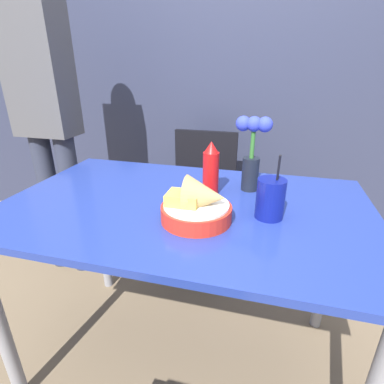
{
  "coord_description": "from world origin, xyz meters",
  "views": [
    {
      "loc": [
        0.27,
        -0.92,
        1.21
      ],
      "look_at": [
        0.04,
        -0.03,
        0.82
      ],
      "focal_mm": 28.0,
      "sensor_mm": 36.0,
      "label": 1
    }
  ],
  "objects_px": {
    "ketchup_bottle": "(211,169)",
    "flower_vase": "(252,150)",
    "food_basket": "(199,205)",
    "chair_far_window": "(202,187)",
    "drink_cup": "(270,200)",
    "person_standing": "(44,102)"
  },
  "relations": [
    {
      "from": "ketchup_bottle",
      "to": "flower_vase",
      "type": "xyz_separation_m",
      "value": [
        0.14,
        0.08,
        0.06
      ]
    },
    {
      "from": "food_basket",
      "to": "ketchup_bottle",
      "type": "relative_size",
      "value": 1.1
    },
    {
      "from": "chair_far_window",
      "to": "flower_vase",
      "type": "xyz_separation_m",
      "value": [
        0.33,
        -0.62,
        0.42
      ]
    },
    {
      "from": "chair_far_window",
      "to": "ketchup_bottle",
      "type": "relative_size",
      "value": 4.18
    },
    {
      "from": "flower_vase",
      "to": "chair_far_window",
      "type": "bearing_deg",
      "value": 118.17
    },
    {
      "from": "food_basket",
      "to": "ketchup_bottle",
      "type": "xyz_separation_m",
      "value": [
        -0.01,
        0.23,
        0.04
      ]
    },
    {
      "from": "drink_cup",
      "to": "person_standing",
      "type": "relative_size",
      "value": 0.12
    },
    {
      "from": "chair_far_window",
      "to": "person_standing",
      "type": "relative_size",
      "value": 0.47
    },
    {
      "from": "chair_far_window",
      "to": "flower_vase",
      "type": "bearing_deg",
      "value": -61.83
    },
    {
      "from": "chair_far_window",
      "to": "food_basket",
      "type": "bearing_deg",
      "value": -77.69
    },
    {
      "from": "ketchup_bottle",
      "to": "drink_cup",
      "type": "distance_m",
      "value": 0.27
    },
    {
      "from": "chair_far_window",
      "to": "flower_vase",
      "type": "distance_m",
      "value": 0.82
    },
    {
      "from": "drink_cup",
      "to": "person_standing",
      "type": "bearing_deg",
      "value": 157.61
    },
    {
      "from": "chair_far_window",
      "to": "drink_cup",
      "type": "distance_m",
      "value": 0.99
    },
    {
      "from": "ketchup_bottle",
      "to": "drink_cup",
      "type": "bearing_deg",
      "value": -33.02
    },
    {
      "from": "food_basket",
      "to": "ketchup_bottle",
      "type": "bearing_deg",
      "value": 92.29
    },
    {
      "from": "drink_cup",
      "to": "flower_vase",
      "type": "bearing_deg",
      "value": 110.37
    },
    {
      "from": "food_basket",
      "to": "flower_vase",
      "type": "height_order",
      "value": "flower_vase"
    },
    {
      "from": "flower_vase",
      "to": "person_standing",
      "type": "relative_size",
      "value": 0.16
    },
    {
      "from": "chair_far_window",
      "to": "food_basket",
      "type": "height_order",
      "value": "food_basket"
    },
    {
      "from": "flower_vase",
      "to": "drink_cup",
      "type": "bearing_deg",
      "value": -69.63
    },
    {
      "from": "chair_far_window",
      "to": "flower_vase",
      "type": "height_order",
      "value": "flower_vase"
    }
  ]
}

